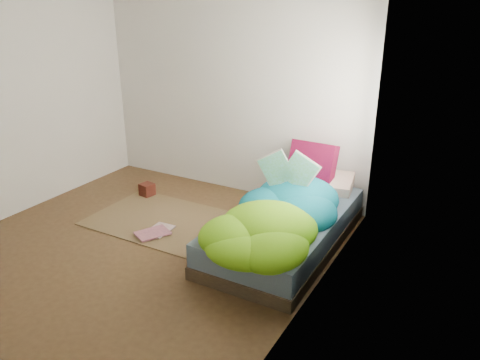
{
  "coord_description": "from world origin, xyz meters",
  "views": [
    {
      "loc": [
        2.84,
        -3.09,
        2.3
      ],
      "look_at": [
        0.69,
        0.75,
        0.58
      ],
      "focal_mm": 35.0,
      "sensor_mm": 36.0,
      "label": 1
    }
  ],
  "objects_px": {
    "wooden_box": "(147,189)",
    "floor_book_a": "(151,228)",
    "open_book": "(288,161)",
    "floor_book_b": "(148,229)",
    "bed": "(285,229)",
    "pillow_magenta": "(312,165)"
  },
  "relations": [
    {
      "from": "bed",
      "to": "floor_book_a",
      "type": "distance_m",
      "value": 1.43
    },
    {
      "from": "wooden_box",
      "to": "floor_book_a",
      "type": "bearing_deg",
      "value": -48.4
    },
    {
      "from": "pillow_magenta",
      "to": "bed",
      "type": "bearing_deg",
      "value": -84.46
    },
    {
      "from": "open_book",
      "to": "floor_book_a",
      "type": "distance_m",
      "value": 1.63
    },
    {
      "from": "floor_book_a",
      "to": "floor_book_b",
      "type": "distance_m",
      "value": 0.03
    },
    {
      "from": "floor_book_a",
      "to": "open_book",
      "type": "bearing_deg",
      "value": 20.49
    },
    {
      "from": "bed",
      "to": "pillow_magenta",
      "type": "height_order",
      "value": "pillow_magenta"
    },
    {
      "from": "bed",
      "to": "floor_book_a",
      "type": "relative_size",
      "value": 6.56
    },
    {
      "from": "wooden_box",
      "to": "bed",
      "type": "bearing_deg",
      "value": -8.16
    },
    {
      "from": "floor_book_b",
      "to": "bed",
      "type": "bearing_deg",
      "value": 45.12
    },
    {
      "from": "wooden_box",
      "to": "floor_book_a",
      "type": "height_order",
      "value": "wooden_box"
    },
    {
      "from": "wooden_box",
      "to": "open_book",
      "type": "bearing_deg",
      "value": -4.12
    },
    {
      "from": "bed",
      "to": "floor_book_a",
      "type": "bearing_deg",
      "value": -162.84
    },
    {
      "from": "open_book",
      "to": "floor_book_a",
      "type": "xyz_separation_m",
      "value": [
        -1.3,
        -0.57,
        -0.81
      ]
    },
    {
      "from": "wooden_box",
      "to": "floor_book_a",
      "type": "relative_size",
      "value": 0.49
    },
    {
      "from": "open_book",
      "to": "floor_book_b",
      "type": "distance_m",
      "value": 1.65
    },
    {
      "from": "pillow_magenta",
      "to": "floor_book_b",
      "type": "relative_size",
      "value": 1.53
    },
    {
      "from": "floor_book_a",
      "to": "wooden_box",
      "type": "bearing_deg",
      "value": 128.55
    },
    {
      "from": "bed",
      "to": "floor_book_b",
      "type": "xyz_separation_m",
      "value": [
        -1.37,
        -0.45,
        -0.14
      ]
    },
    {
      "from": "floor_book_b",
      "to": "open_book",
      "type": "bearing_deg",
      "value": 51.41
    },
    {
      "from": "pillow_magenta",
      "to": "floor_book_b",
      "type": "bearing_deg",
      "value": -135.02
    },
    {
      "from": "open_book",
      "to": "wooden_box",
      "type": "distance_m",
      "value": 2.07
    }
  ]
}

